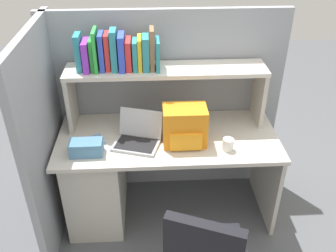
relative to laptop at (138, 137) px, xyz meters
name	(u,v)px	position (x,y,z in m)	size (l,w,h in m)	color
ground_plane	(168,209)	(0.21, 0.07, -0.78)	(8.00, 8.00, 0.00)	#595B60
desk	(117,173)	(-0.18, 0.07, -0.38)	(1.60, 0.70, 0.73)	beige
cubicle_partition_rear	(165,105)	(0.21, 0.45, -0.01)	(1.84, 0.05, 1.55)	gray
cubicle_partition_left	(47,139)	(-0.64, 0.02, -0.01)	(0.05, 1.06, 1.55)	gray
overhead_hutch	(166,81)	(0.21, 0.27, 0.30)	(1.44, 0.28, 0.45)	#BCB7AC
reference_books_on_shelf	(118,53)	(-0.12, 0.27, 0.52)	(0.57, 0.19, 0.29)	teal
laptop	(138,137)	(0.00, 0.00, 0.00)	(0.37, 0.34, 0.22)	#B7BABF
backpack	(185,126)	(0.33, -0.02, 0.08)	(0.30, 0.22, 0.28)	orange
computer_mouse	(99,140)	(-0.28, 0.03, -0.03)	(0.06, 0.10, 0.03)	#7299C6
paper_cup	(228,144)	(0.62, -0.12, -0.01)	(0.08, 0.08, 0.09)	white
tissue_box	(86,148)	(-0.35, -0.12, 0.00)	(0.22, 0.12, 0.10)	teal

